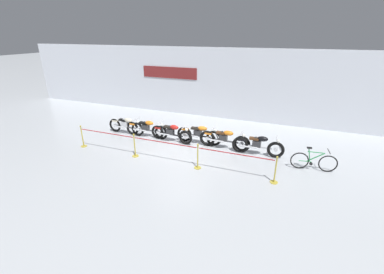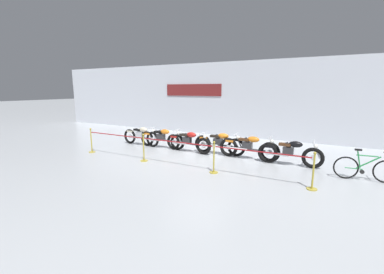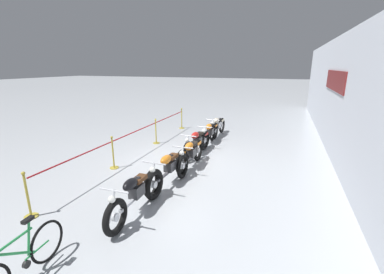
{
  "view_description": "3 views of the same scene",
  "coord_description": "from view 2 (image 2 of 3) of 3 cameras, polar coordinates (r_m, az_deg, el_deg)",
  "views": [
    {
      "loc": [
        4.51,
        -10.01,
        4.99
      ],
      "look_at": [
        0.54,
        0.13,
        0.54
      ],
      "focal_mm": 24.0,
      "sensor_mm": 36.0,
      "label": 1
    },
    {
      "loc": [
        4.69,
        -8.93,
        2.69
      ],
      "look_at": [
        -0.45,
        0.41,
        0.69
      ],
      "focal_mm": 24.0,
      "sensor_mm": 36.0,
      "label": 2
    },
    {
      "loc": [
        7.77,
        3.33,
        3.15
      ],
      "look_at": [
        -0.95,
        0.18,
        0.56
      ],
      "focal_mm": 24.0,
      "sensor_mm": 36.0,
      "label": 3
    }
  ],
  "objects": [
    {
      "name": "bicycle",
      "position": [
        9.19,
        34.12,
        -5.84
      ],
      "size": [
        1.7,
        0.48,
        0.95
      ],
      "color": "black",
      "rests_on": "ground"
    },
    {
      "name": "stanchion_mid_right",
      "position": [
        8.35,
        4.87,
        -5.6
      ],
      "size": [
        0.28,
        0.28,
        1.05
      ],
      "color": "gold",
      "rests_on": "ground"
    },
    {
      "name": "motorcycle_orange_1",
      "position": [
        11.87,
        -6.69,
        -0.26
      ],
      "size": [
        2.4,
        0.62,
        0.93
      ],
      "color": "black",
      "rests_on": "ground"
    },
    {
      "name": "back_wall",
      "position": [
        14.83,
        10.43,
        8.19
      ],
      "size": [
        28.0,
        0.29,
        4.2
      ],
      "color": "silver",
      "rests_on": "ground"
    },
    {
      "name": "motorcycle_cream_0",
      "position": [
        12.62,
        -11.29,
        0.31
      ],
      "size": [
        2.19,
        0.62,
        0.94
      ],
      "color": "black",
      "rests_on": "ground"
    },
    {
      "name": "stanchion_far_left",
      "position": [
        9.68,
        -10.15,
        -1.29
      ],
      "size": [
        8.73,
        0.28,
        1.05
      ],
      "color": "gold",
      "rests_on": "ground"
    },
    {
      "name": "motorcycle_black_5",
      "position": [
        9.74,
        20.91,
        -3.3
      ],
      "size": [
        2.25,
        0.62,
        0.94
      ],
      "color": "black",
      "rests_on": "ground"
    },
    {
      "name": "motorcycle_red_2",
      "position": [
        11.05,
        -0.89,
        -1.02
      ],
      "size": [
        2.28,
        0.62,
        0.93
      ],
      "color": "black",
      "rests_on": "ground"
    },
    {
      "name": "stanchion_mid_left",
      "position": [
        9.83,
        -10.66,
        -3.26
      ],
      "size": [
        0.28,
        0.28,
        1.05
      ],
      "color": "gold",
      "rests_on": "ground"
    },
    {
      "name": "ground_plane",
      "position": [
        10.44,
        1.07,
        -4.29
      ],
      "size": [
        120.0,
        120.0,
        0.0
      ],
      "primitive_type": "plane",
      "color": "#B2B7BC"
    },
    {
      "name": "motorcycle_orange_3",
      "position": [
        10.69,
        6.07,
        -1.37
      ],
      "size": [
        2.24,
        0.62,
        0.95
      ],
      "color": "black",
      "rests_on": "ground"
    },
    {
      "name": "stanchion_far_right",
      "position": [
        7.71,
        25.27,
        -8.01
      ],
      "size": [
        0.28,
        0.28,
        1.05
      ],
      "color": "gold",
      "rests_on": "ground"
    },
    {
      "name": "motorcycle_orange_4",
      "position": [
        10.14,
        12.47,
        -2.27
      ],
      "size": [
        2.4,
        0.62,
        0.96
      ],
      "color": "black",
      "rests_on": "ground"
    }
  ]
}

